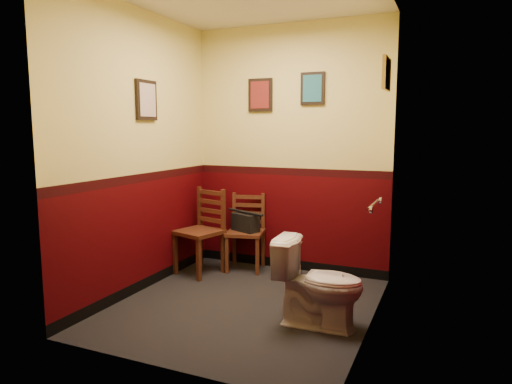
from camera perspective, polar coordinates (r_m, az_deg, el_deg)
floor at (r=4.23m, az=-1.38°, el=-13.98°), size 2.20×2.40×0.00m
wall_back at (r=5.05m, az=4.30°, el=5.29°), size 2.20×0.00×2.70m
wall_front at (r=2.89m, az=-11.49°, el=3.29°), size 2.20×0.00×2.70m
wall_left at (r=4.51m, az=-14.30°, el=4.77°), size 0.00×2.40×2.70m
wall_right at (r=3.61m, az=14.64°, el=4.07°), size 0.00×2.40×2.70m
grab_bar at (r=3.91m, az=14.56°, el=-1.57°), size 0.05×0.56×0.06m
framed_print_back_a at (r=5.16m, az=0.53°, el=12.03°), size 0.28×0.04×0.36m
framed_print_back_b at (r=4.96m, az=7.09°, el=12.72°), size 0.26×0.04×0.34m
framed_print_left at (r=4.58m, az=-13.53°, el=11.11°), size 0.04×0.30×0.38m
framed_print_right at (r=4.23m, az=15.98°, el=14.03°), size 0.04×0.34×0.28m
toilet at (r=3.74m, az=7.86°, el=-11.29°), size 0.73×0.43×0.70m
toilet_brush at (r=3.83m, az=10.62°, el=-15.34°), size 0.13×0.13×0.45m
chair_left at (r=5.05m, az=-6.79°, el=-4.88°), size 0.54×0.54×0.93m
chair_right at (r=5.16m, az=-1.23°, el=-5.00°), size 0.47×0.47×0.85m
handbag at (r=5.10m, az=-1.33°, el=-3.80°), size 0.35×0.27×0.23m
tp_stack at (r=5.08m, az=4.28°, el=-9.19°), size 0.24×0.12×0.21m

